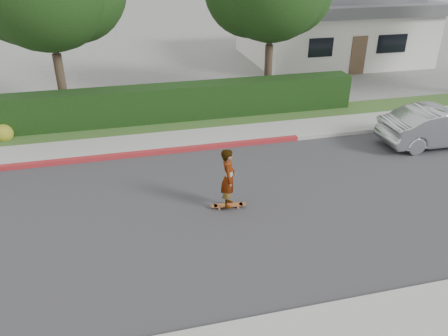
{
  "coord_description": "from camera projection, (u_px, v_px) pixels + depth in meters",
  "views": [
    {
      "loc": [
        -5.26,
        -9.85,
        6.54
      ],
      "look_at": [
        -2.67,
        0.61,
        1.0
      ],
      "focal_mm": 35.0,
      "sensor_mm": 36.0,
      "label": 1
    }
  ],
  "objects": [
    {
      "name": "skateboarder",
      "position": [
        228.0,
        178.0,
        11.71
      ],
      "size": [
        0.56,
        0.7,
        1.69
      ],
      "primitive_type": "imported",
      "rotation": [
        0.0,
        0.0,
        1.3
      ],
      "color": "white",
      "rests_on": "skateboard"
    },
    {
      "name": "curb_red_section",
      "position": [
        134.0,
        154.0,
        15.05
      ],
      "size": [
        12.0,
        0.21,
        0.15
      ],
      "primitive_type": "cube",
      "color": "maroon",
      "rests_on": "ground"
    },
    {
      "name": "sidewalk_near",
      "position": [
        432.0,
        328.0,
        8.27
      ],
      "size": [
        60.0,
        1.6,
        0.12
      ],
      "primitive_type": "cube",
      "color": "gray",
      "rests_on": "ground"
    },
    {
      "name": "sidewalk_far",
      "position": [
        264.0,
        132.0,
        16.9
      ],
      "size": [
        60.0,
        1.6,
        0.12
      ],
      "primitive_type": "cube",
      "color": "gray",
      "rests_on": "ground"
    },
    {
      "name": "car_silver",
      "position": [
        439.0,
        126.0,
        15.69
      ],
      "size": [
        4.31,
        1.57,
        1.41
      ],
      "primitive_type": "imported",
      "rotation": [
        0.0,
        0.0,
        1.55
      ],
      "color": "#ABADB2",
      "rests_on": "ground"
    },
    {
      "name": "curb_far",
      "position": [
        271.0,
        141.0,
        16.12
      ],
      "size": [
        60.0,
        0.2,
        0.15
      ],
      "primitive_type": "cube",
      "color": "#9E9E99",
      "rests_on": "ground"
    },
    {
      "name": "hedge",
      "position": [
        178.0,
        103.0,
        17.84
      ],
      "size": [
        15.0,
        1.0,
        1.5
      ],
      "primitive_type": "cube",
      "color": "black",
      "rests_on": "ground"
    },
    {
      "name": "road",
      "position": [
        319.0,
        198.0,
        12.61
      ],
      "size": [
        60.0,
        8.0,
        0.01
      ],
      "primitive_type": "cube",
      "color": "#2D2D30",
      "rests_on": "ground"
    },
    {
      "name": "house",
      "position": [
        331.0,
        24.0,
        27.17
      ],
      "size": [
        10.6,
        8.6,
        4.3
      ],
      "color": "beige",
      "rests_on": "ground"
    },
    {
      "name": "skateboard",
      "position": [
        228.0,
        205.0,
        12.1
      ],
      "size": [
        1.01,
        0.32,
        0.09
      ],
      "rotation": [
        0.0,
        0.0,
        -0.12
      ],
      "color": "#E26C3E",
      "rests_on": "ground"
    },
    {
      "name": "curb_near",
      "position": [
        403.0,
        294.0,
        9.04
      ],
      "size": [
        60.0,
        0.2,
        0.15
      ],
      "primitive_type": "cube",
      "color": "#9E9E99",
      "rests_on": "ground"
    },
    {
      "name": "ground",
      "position": [
        319.0,
        198.0,
        12.61
      ],
      "size": [
        120.0,
        120.0,
        0.0
      ],
      "primitive_type": "plane",
      "color": "slate",
      "rests_on": "ground"
    },
    {
      "name": "planting_strip",
      "position": [
        251.0,
        118.0,
        18.29
      ],
      "size": [
        60.0,
        1.6,
        0.1
      ],
      "primitive_type": "cube",
      "color": "#2D4C1E",
      "rests_on": "ground"
    }
  ]
}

